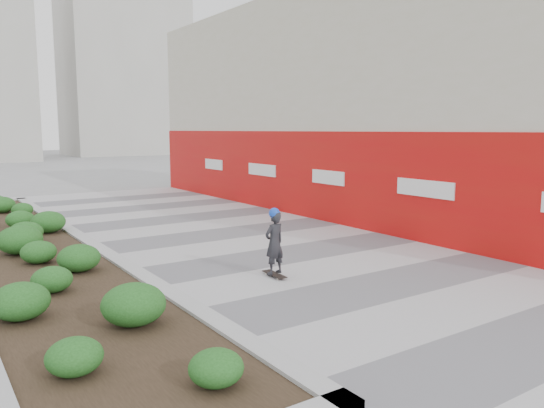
% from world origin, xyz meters
% --- Properties ---
extents(ground, '(160.00, 160.00, 0.00)m').
position_xyz_m(ground, '(0.00, 0.00, 0.00)').
color(ground, gray).
rests_on(ground, ground).
extents(walkway, '(8.00, 36.00, 0.01)m').
position_xyz_m(walkway, '(0.00, 3.00, 0.01)').
color(walkway, '#A8A8AD').
rests_on(walkway, ground).
extents(building, '(6.04, 24.08, 8.00)m').
position_xyz_m(building, '(6.98, 8.98, 3.98)').
color(building, beige).
rests_on(building, ground).
extents(planter, '(3.00, 18.00, 0.90)m').
position_xyz_m(planter, '(-5.50, 7.00, 0.42)').
color(planter, '#9E9EA0').
rests_on(planter, ground).
extents(distant_bldg_north_r, '(14.00, 10.00, 24.00)m').
position_xyz_m(distant_bldg_north_r, '(15.00, 60.00, 12.00)').
color(distant_bldg_north_r, '#ADAAA3').
rests_on(distant_bldg_north_r, ground).
extents(manhole_cover, '(0.44, 0.44, 0.01)m').
position_xyz_m(manhole_cover, '(0.50, 3.00, 0.00)').
color(manhole_cover, '#595654').
rests_on(manhole_cover, ground).
extents(skateboarder, '(0.53, 0.73, 1.47)m').
position_xyz_m(skateboarder, '(-1.26, 3.52, 0.74)').
color(skateboarder, beige).
rests_on(skateboarder, ground).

